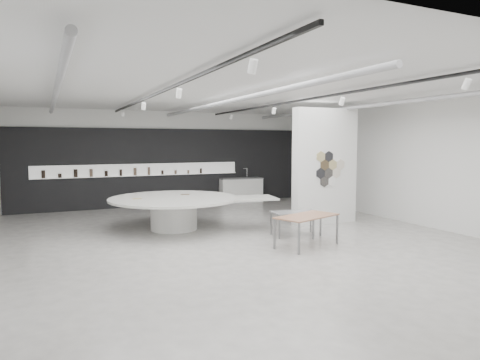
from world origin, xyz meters
name	(u,v)px	position (x,y,z in m)	size (l,w,h in m)	color
room	(233,161)	(-0.09, 0.00, 2.07)	(12.02, 14.02, 3.82)	#AEABA4
back_wall_display	(164,167)	(-0.08, 6.93, 1.54)	(11.80, 0.27, 3.10)	black
partition_column	(325,166)	(3.50, 1.00, 1.80)	(2.20, 0.38, 3.60)	white
display_island	(177,208)	(-1.01, 2.01, 0.62)	(5.02, 4.30, 0.96)	white
sample_table_wood	(307,218)	(1.31, -1.31, 0.71)	(1.81, 1.31, 0.76)	#95674D
sample_table_stone	(296,214)	(1.73, -0.14, 0.61)	(1.35, 0.79, 0.66)	gray
kitchen_counter	(241,190)	(3.15, 6.52, 0.52)	(1.90, 0.91, 1.44)	white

